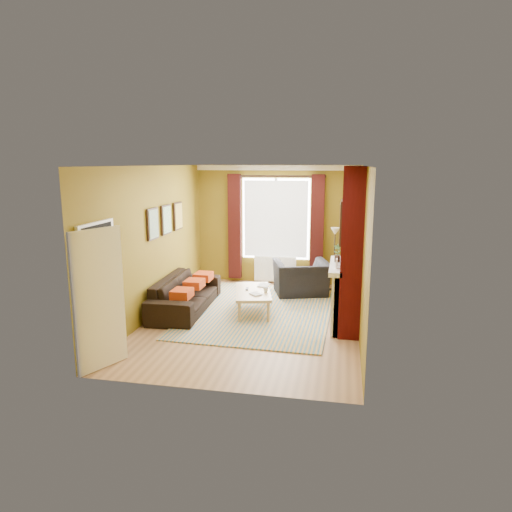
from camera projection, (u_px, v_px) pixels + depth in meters
name	position (u px, v px, depth m)	size (l,w,h in m)	color
ground	(253.00, 319.00, 8.47)	(5.50, 5.50, 0.00)	#986A45
room_walls	(290.00, 245.00, 8.34)	(3.82, 5.54, 2.83)	olive
striped_rug	(260.00, 311.00, 8.93)	(2.80, 3.81, 0.02)	teal
sofa	(186.00, 294.00, 8.95)	(2.25, 0.88, 0.66)	black
armchair	(301.00, 278.00, 9.97)	(1.15, 1.00, 0.75)	black
coffee_table	(253.00, 293.00, 8.79)	(0.93, 1.42, 0.44)	tan
wicker_stool	(288.00, 281.00, 10.28)	(0.42, 0.42, 0.46)	#A77B48
floor_lamp	(335.00, 241.00, 10.14)	(0.28, 0.28, 1.44)	black
book_a	(252.00, 295.00, 8.46)	(0.17, 0.23, 0.02)	#999999
book_b	(259.00, 285.00, 9.15)	(0.21, 0.29, 0.02)	#999999
mug	(266.00, 290.00, 8.66)	(0.10, 0.10, 0.09)	#999999
tv_remote	(247.00, 289.00, 8.86)	(0.07, 0.17, 0.02)	#28282B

